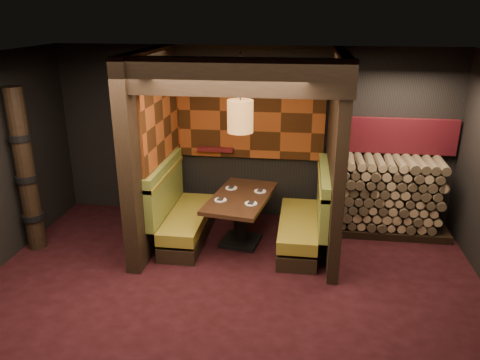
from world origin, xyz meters
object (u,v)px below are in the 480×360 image
booth_bench_right (306,223)px  totem_column (26,172)px  pendant_lamp (240,116)px  booth_bench_left (181,215)px  dining_table (241,210)px  firewood_stack (394,196)px

booth_bench_right → totem_column: bearing=-172.1°
booth_bench_right → pendant_lamp: pendant_lamp is taller
booth_bench_left → pendant_lamp: size_ratio=1.46×
totem_column → pendant_lamp: bearing=9.4°
booth_bench_right → pendant_lamp: bearing=-177.1°
dining_table → pendant_lamp: pendant_lamp is taller
pendant_lamp → dining_table: bearing=90.0°
dining_table → firewood_stack: (2.32, 0.70, 0.07)m
pendant_lamp → firewood_stack: size_ratio=0.64×
dining_table → firewood_stack: 2.43m
dining_table → totem_column: 3.13m
booth_bench_left → totem_column: 2.30m
booth_bench_right → totem_column: totem_column is taller
booth_bench_left → firewood_stack: firewood_stack is taller
booth_bench_left → totem_column: bearing=-165.2°
booth_bench_left → booth_bench_right: (1.89, 0.00, 0.00)m
booth_bench_right → booth_bench_left: bearing=180.0°
booth_bench_left → dining_table: bearing=0.0°
firewood_stack → booth_bench_left: bearing=-167.8°
dining_table → firewood_stack: bearing=16.8°
totem_column → firewood_stack: bearing=13.2°
pendant_lamp → firewood_stack: (2.32, 0.75, -1.37)m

